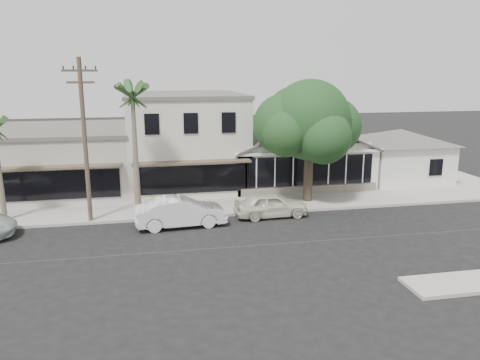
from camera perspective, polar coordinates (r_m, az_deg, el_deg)
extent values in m
plane|color=black|center=(23.11, 3.78, -7.85)|extent=(140.00, 140.00, 0.00)
cube|color=#9E9991|center=(28.86, -15.41, -3.86)|extent=(90.00, 3.50, 0.15)
cube|color=white|center=(35.65, 6.41, 2.07)|extent=(10.00, 8.00, 3.00)
cube|color=black|center=(31.83, 8.62, 1.14)|extent=(8.80, 0.10, 2.00)
cube|color=#60564C|center=(32.16, 8.53, -1.30)|extent=(9.60, 0.18, 0.70)
cube|color=white|center=(38.05, 18.74, 2.15)|extent=(6.00, 6.00, 3.00)
cube|color=beige|center=(34.80, -6.73, 4.72)|extent=(8.00, 10.00, 6.50)
cube|color=#B2AB9F|center=(35.45, -21.34, 2.18)|extent=(10.00, 10.00, 4.20)
cylinder|color=brown|center=(26.52, -18.36, 4.29)|extent=(0.24, 0.24, 9.00)
cube|color=brown|center=(26.26, -18.97, 12.51)|extent=(1.80, 0.12, 0.12)
cube|color=brown|center=(26.26, -18.87, 11.20)|extent=(1.40, 0.12, 0.12)
imported|color=beige|center=(27.18, 3.79, -3.02)|extent=(4.30, 1.87, 1.45)
imported|color=silver|center=(25.64, -7.26, -3.89)|extent=(5.02, 2.07, 1.62)
cylinder|color=#403427|center=(30.17, 8.29, 0.10)|extent=(0.58, 0.58, 3.10)
sphere|color=#193D19|center=(29.56, 8.53, 7.25)|extent=(5.03, 5.03, 5.03)
sphere|color=#193D19|center=(30.77, 11.22, 6.46)|extent=(3.68, 3.68, 3.68)
sphere|color=#193D19|center=(29.48, 5.41, 6.75)|extent=(3.87, 3.87, 3.87)
sphere|color=#193D19|center=(28.45, 10.19, 5.20)|extent=(3.29, 3.29, 3.29)
sphere|color=#193D19|center=(30.81, 6.55, 8.08)|extent=(3.48, 3.48, 3.48)
sphere|color=#193D19|center=(31.17, 9.77, 8.75)|extent=(3.10, 3.10, 3.10)
sphere|color=#193D19|center=(28.36, 5.68, 5.71)|extent=(2.90, 2.90, 2.90)
cone|color=#726651|center=(27.35, -12.60, 2.54)|extent=(0.39, 0.39, 6.79)
cone|color=#726651|center=(28.79, -27.21, 0.25)|extent=(0.32, 0.32, 5.15)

